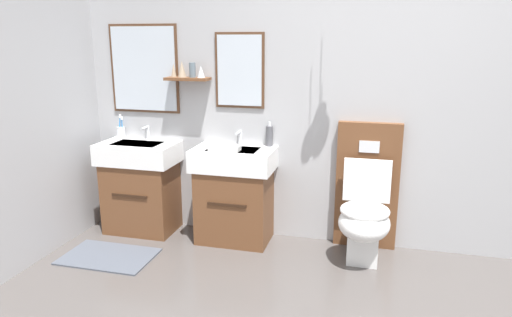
# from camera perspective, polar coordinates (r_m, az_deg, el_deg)

# --- Properties ---
(wall_back) EXTENTS (5.06, 0.64, 2.76)m
(wall_back) POSITION_cam_1_polar(r_m,az_deg,el_deg) (3.69, 15.02, 10.30)
(wall_back) COLOR #A8A8AA
(wall_back) RESTS_ON ground
(bath_mat) EXTENTS (0.68, 0.44, 0.01)m
(bath_mat) POSITION_cam_1_polar(r_m,az_deg,el_deg) (3.81, -17.46, -11.28)
(bath_mat) COLOR #474C56
(bath_mat) RESTS_ON ground
(vanity_sink_left) EXTENTS (0.64, 0.43, 0.77)m
(vanity_sink_left) POSITION_cam_1_polar(r_m,az_deg,el_deg) (4.12, -13.74, -3.11)
(vanity_sink_left) COLOR brown
(vanity_sink_left) RESTS_ON ground
(tap_on_left_sink) EXTENTS (0.03, 0.13, 0.11)m
(tap_on_left_sink) POSITION_cam_1_polar(r_m,az_deg,el_deg) (4.14, -13.13, 3.29)
(tap_on_left_sink) COLOR silver
(tap_on_left_sink) RESTS_ON vanity_sink_left
(vanity_sink_right) EXTENTS (0.64, 0.43, 0.77)m
(vanity_sink_right) POSITION_cam_1_polar(r_m,az_deg,el_deg) (3.81, -2.60, -4.15)
(vanity_sink_right) COLOR brown
(vanity_sink_right) RESTS_ON ground
(tap_on_right_sink) EXTENTS (0.03, 0.13, 0.11)m
(tap_on_right_sink) POSITION_cam_1_polar(r_m,az_deg,el_deg) (3.83, -2.01, 2.77)
(tap_on_right_sink) COLOR silver
(tap_on_right_sink) RESTS_ON vanity_sink_right
(toilet) EXTENTS (0.48, 0.62, 1.00)m
(toilet) POSITION_cam_1_polar(r_m,az_deg,el_deg) (3.64, 13.13, -5.90)
(toilet) COLOR brown
(toilet) RESTS_ON ground
(toothbrush_cup) EXTENTS (0.07, 0.07, 0.20)m
(toothbrush_cup) POSITION_cam_1_polar(r_m,az_deg,el_deg) (4.25, -16.07, 3.15)
(toothbrush_cup) COLOR silver
(toothbrush_cup) RESTS_ON vanity_sink_left
(soap_dispenser) EXTENTS (0.06, 0.06, 0.20)m
(soap_dispenser) POSITION_cam_1_polar(r_m,az_deg,el_deg) (3.76, 1.64, 2.80)
(soap_dispenser) COLOR #4C4C51
(soap_dispenser) RESTS_ON vanity_sink_right
(folded_hand_towel) EXTENTS (0.22, 0.16, 0.04)m
(folded_hand_towel) POSITION_cam_1_polar(r_m,az_deg,el_deg) (3.61, -3.82, 1.23)
(folded_hand_towel) COLOR white
(folded_hand_towel) RESTS_ON vanity_sink_right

